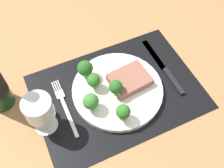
# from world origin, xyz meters

# --- Properties ---
(ground_plane) EXTENTS (1.40, 1.10, 0.03)m
(ground_plane) POSITION_xyz_m (0.00, 0.00, -0.01)
(ground_plane) COLOR #996D42
(placemat) EXTENTS (0.47, 0.33, 0.00)m
(placemat) POSITION_xyz_m (0.00, 0.00, 0.00)
(placemat) COLOR black
(placemat) RESTS_ON ground_plane
(plate) EXTENTS (0.26, 0.26, 0.02)m
(plate) POSITION_xyz_m (0.00, 0.00, 0.01)
(plate) COLOR white
(plate) RESTS_ON placemat
(steak) EXTENTS (0.12, 0.10, 0.02)m
(steak) POSITION_xyz_m (0.04, 0.01, 0.03)
(steak) COLOR #8C5647
(steak) RESTS_ON plate
(broccoli_front_edge) EXTENTS (0.04, 0.04, 0.05)m
(broccoli_front_edge) POSITION_xyz_m (-0.06, 0.03, 0.05)
(broccoli_front_edge) COLOR #5B8942
(broccoli_front_edge) RESTS_ON plate
(broccoli_near_fork) EXTENTS (0.04, 0.04, 0.06)m
(broccoli_near_fork) POSITION_xyz_m (-0.09, -0.03, 0.05)
(broccoli_near_fork) COLOR #6B994C
(broccoli_near_fork) RESTS_ON plate
(broccoli_back_left) EXTENTS (0.05, 0.05, 0.06)m
(broccoli_back_left) POSITION_xyz_m (-0.07, 0.08, 0.05)
(broccoli_back_left) COLOR #6B994C
(broccoli_back_left) RESTS_ON plate
(broccoli_center) EXTENTS (0.04, 0.04, 0.06)m
(broccoli_center) POSITION_xyz_m (-0.01, -0.02, 0.06)
(broccoli_center) COLOR #5B8942
(broccoli_center) RESTS_ON plate
(broccoli_near_steak) EXTENTS (0.04, 0.04, 0.06)m
(broccoli_near_steak) POSITION_xyz_m (-0.03, -0.09, 0.05)
(broccoli_near_steak) COLOR #5B8942
(broccoli_near_steak) RESTS_ON plate
(fork) EXTENTS (0.02, 0.19, 0.01)m
(fork) POSITION_xyz_m (-0.16, 0.01, 0.01)
(fork) COLOR silver
(fork) RESTS_ON placemat
(knife) EXTENTS (0.02, 0.23, 0.01)m
(knife) POSITION_xyz_m (0.17, 0.01, 0.01)
(knife) COLOR black
(knife) RESTS_ON placemat
(wine_glass) EXTENTS (0.07, 0.07, 0.12)m
(wine_glass) POSITION_xyz_m (-0.22, -0.02, 0.09)
(wine_glass) COLOR silver
(wine_glass) RESTS_ON ground_plane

